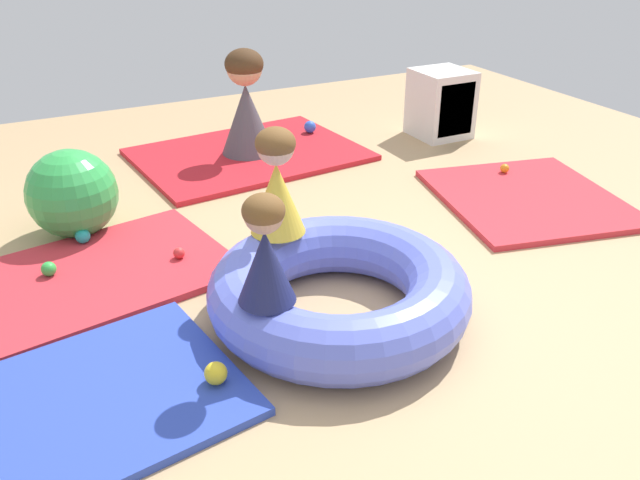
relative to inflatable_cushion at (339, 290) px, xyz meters
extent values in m
plane|color=tan|center=(0.09, 0.13, -0.15)|extent=(8.00, 8.00, 0.00)
cube|color=red|center=(1.82, 0.65, -0.13)|extent=(1.39, 1.46, 0.04)
cube|color=red|center=(-1.21, 0.89, -0.13)|extent=(1.98, 1.28, 0.04)
cube|color=#2D47B7|center=(-1.18, -0.11, -0.13)|extent=(1.25, 1.10, 0.04)
cube|color=red|center=(0.44, 2.31, -0.13)|extent=(1.80, 1.40, 0.04)
torus|color=#6070E5|center=(0.00, 0.00, 0.00)|extent=(1.27, 1.27, 0.31)
cone|color=yellow|center=(-0.12, 0.43, 0.34)|extent=(0.36, 0.36, 0.37)
sphere|color=#DBAD89|center=(-0.12, 0.43, 0.61)|extent=(0.18, 0.18, 0.18)
ellipsoid|color=brown|center=(-0.12, 0.43, 0.63)|extent=(0.20, 0.20, 0.16)
cone|color=navy|center=(-0.43, -0.14, 0.32)|extent=(0.30, 0.30, 0.33)
sphere|color=tan|center=(-0.43, -0.14, 0.56)|extent=(0.16, 0.16, 0.16)
ellipsoid|color=brown|center=(-0.43, -0.14, 0.57)|extent=(0.18, 0.18, 0.14)
cone|color=#4C4751|center=(0.44, 2.31, 0.16)|extent=(0.56, 0.56, 0.54)
sphere|color=tan|center=(0.44, 2.31, 0.55)|extent=(0.27, 0.27, 0.27)
ellipsoid|color=#472D19|center=(0.44, 2.31, 0.58)|extent=(0.29, 0.29, 0.23)
sphere|color=teal|center=(-0.99, 1.30, -0.07)|extent=(0.09, 0.09, 0.09)
sphere|color=blue|center=(1.09, 2.53, -0.06)|extent=(0.10, 0.10, 0.10)
sphere|color=yellow|center=(-0.71, -0.25, -0.07)|extent=(0.10, 0.10, 0.10)
sphere|color=green|center=(-1.21, 1.00, -0.07)|extent=(0.08, 0.08, 0.08)
sphere|color=orange|center=(1.95, 1.05, -0.08)|extent=(0.06, 0.06, 0.06)
sphere|color=red|center=(-0.54, 0.87, -0.08)|extent=(0.07, 0.07, 0.07)
sphere|color=green|center=(-0.99, 1.52, 0.11)|extent=(0.53, 0.53, 0.53)
cube|color=silver|center=(2.11, 2.07, 0.13)|extent=(0.44, 0.44, 0.56)
cube|color=#2D2D33|center=(2.11, 1.95, 0.13)|extent=(0.34, 0.20, 0.44)
camera|label=1|loc=(-1.31, -2.37, 1.68)|focal=37.03mm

